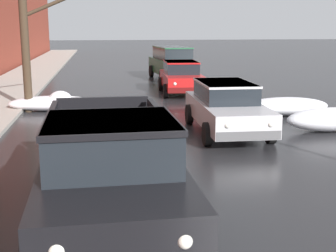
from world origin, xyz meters
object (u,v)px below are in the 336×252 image
at_px(pickup_truck_black_approaching_near_lane, 110,169).
at_px(sedan_red_parked_kerbside_mid, 181,77).
at_px(sedan_silver_parked_kerbside_close, 226,106).
at_px(suv_green_parked_far_down_block, 172,62).
at_px(bare_tree_mid_block, 24,9).

relative_size(pickup_truck_black_approaching_near_lane, sedan_red_parked_kerbside_mid, 1.28).
relative_size(sedan_silver_parked_kerbside_close, suv_green_parked_far_down_block, 0.93).
bearing_deg(pickup_truck_black_approaching_near_lane, suv_green_parked_far_down_block, 78.67).
xyz_separation_m(bare_tree_mid_block, sedan_red_parked_kerbside_mid, (6.06, 3.68, -2.78)).
bearing_deg(sedan_silver_parked_kerbside_close, suv_green_parked_far_down_block, 87.84).
bearing_deg(sedan_silver_parked_kerbside_close, sedan_red_parked_kerbside_mid, 89.46).
height_order(bare_tree_mid_block, pickup_truck_black_approaching_near_lane, bare_tree_mid_block).
relative_size(pickup_truck_black_approaching_near_lane, suv_green_parked_far_down_block, 1.11).
height_order(bare_tree_mid_block, suv_green_parked_far_down_block, bare_tree_mid_block).
bearing_deg(pickup_truck_black_approaching_near_lane, sedan_red_parked_kerbside_mid, 75.96).
bearing_deg(suv_green_parked_far_down_block, bare_tree_mid_block, -125.06).
relative_size(sedan_silver_parked_kerbside_close, sedan_red_parked_kerbside_mid, 1.06).
xyz_separation_m(bare_tree_mid_block, pickup_truck_black_approaching_near_lane, (2.62, -10.08, -2.64)).
distance_m(bare_tree_mid_block, suv_green_parked_far_down_block, 11.60).
bearing_deg(bare_tree_mid_block, sedan_silver_parked_kerbside_close, -35.12).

